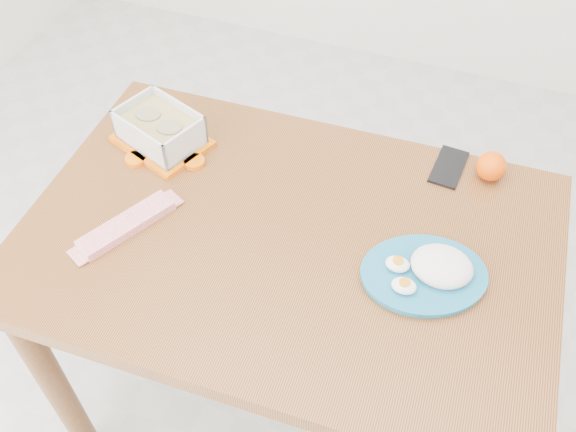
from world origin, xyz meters
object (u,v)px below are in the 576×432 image
(smartphone, at_px, (449,167))
(dining_table, at_px, (288,269))
(orange_fruit, at_px, (491,166))
(rice_plate, at_px, (430,270))
(food_container, at_px, (160,129))

(smartphone, bearing_deg, dining_table, -126.55)
(dining_table, height_order, orange_fruit, orange_fruit)
(orange_fruit, xyz_separation_m, rice_plate, (-0.07, -0.31, -0.01))
(rice_plate, xyz_separation_m, smartphone, (-0.02, 0.31, -0.02))
(dining_table, relative_size, orange_fruit, 16.77)
(food_container, height_order, rice_plate, food_container)
(orange_fruit, bearing_deg, rice_plate, -101.94)
(orange_fruit, bearing_deg, food_container, -168.36)
(orange_fruit, distance_m, rice_plate, 0.32)
(dining_table, relative_size, smartphone, 8.82)
(dining_table, distance_m, rice_plate, 0.32)
(food_container, height_order, smartphone, food_container)
(rice_plate, height_order, smartphone, rice_plate)
(smartphone, bearing_deg, rice_plate, -81.69)
(food_container, xyz_separation_m, smartphone, (0.63, 0.15, -0.04))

